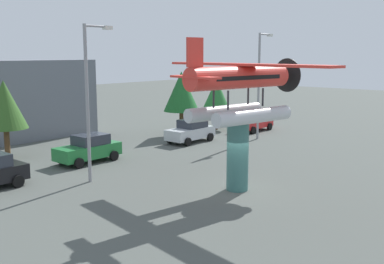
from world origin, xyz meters
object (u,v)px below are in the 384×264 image
(car_mid_green, at_px, (89,148))
(tree_far_east, at_px, (216,96))
(display_pedestal, at_px, (238,156))
(tree_east, at_px, (5,105))
(streetlight_primary, at_px, (90,92))
(streetlight_secondary, at_px, (260,78))
(car_far_silver, at_px, (191,131))
(tree_center_back, at_px, (181,92))
(floatplane_monument, at_px, (241,87))
(car_distant_red, at_px, (253,121))

(car_mid_green, xyz_separation_m, tree_far_east, (15.44, 1.65, 2.19))
(display_pedestal, height_order, tree_far_east, tree_far_east)
(display_pedestal, bearing_deg, tree_east, 104.48)
(streetlight_primary, bearing_deg, car_mid_green, 55.40)
(streetlight_primary, height_order, streetlight_secondary, streetlight_secondary)
(tree_east, bearing_deg, car_mid_green, -59.01)
(car_far_silver, bearing_deg, tree_far_east, -160.15)
(display_pedestal, distance_m, car_mid_green, 10.74)
(car_mid_green, bearing_deg, tree_center_back, -170.24)
(car_mid_green, xyz_separation_m, car_far_silver, (9.33, -0.55, 0.00))
(streetlight_secondary, bearing_deg, tree_far_east, 75.61)
(car_far_silver, relative_size, tree_east, 0.81)
(tree_center_back, bearing_deg, car_mid_green, -170.24)
(floatplane_monument, distance_m, streetlight_secondary, 14.56)
(streetlight_secondary, xyz_separation_m, tree_center_back, (-3.07, 5.65, -1.15))
(streetlight_secondary, distance_m, tree_far_east, 5.87)
(display_pedestal, xyz_separation_m, floatplane_monument, (0.13, -0.02, 3.43))
(car_mid_green, height_order, tree_center_back, tree_center_back)
(car_distant_red, relative_size, streetlight_secondary, 0.50)
(car_far_silver, bearing_deg, car_distant_red, 173.91)
(tree_far_east, bearing_deg, tree_center_back, 176.96)
(car_distant_red, bearing_deg, tree_center_back, -28.60)
(tree_center_back, xyz_separation_m, tree_far_east, (4.46, -0.24, -0.63))
(floatplane_monument, bearing_deg, tree_far_east, 51.02)
(car_far_silver, bearing_deg, display_pedestal, 50.85)
(car_distant_red, bearing_deg, display_pedestal, 30.34)
(car_mid_green, bearing_deg, streetlight_secondary, 165.01)
(car_mid_green, relative_size, car_distant_red, 1.00)
(display_pedestal, bearing_deg, car_mid_green, 95.96)
(display_pedestal, distance_m, tree_east, 16.04)
(tree_east, bearing_deg, car_distant_red, -17.23)
(display_pedestal, relative_size, car_distant_red, 0.84)
(car_far_silver, distance_m, tree_east, 13.59)
(streetlight_primary, height_order, tree_far_east, streetlight_primary)
(floatplane_monument, height_order, tree_far_east, floatplane_monument)
(car_distant_red, xyz_separation_m, tree_center_back, (-5.98, 3.26, 2.82))
(streetlight_primary, distance_m, tree_east, 8.63)
(car_mid_green, relative_size, tree_center_back, 0.78)
(car_far_silver, xyz_separation_m, streetlight_primary, (-11.92, -3.20, 3.92))
(car_far_silver, bearing_deg, streetlight_primary, 15.01)
(car_mid_green, bearing_deg, car_far_silver, 176.60)
(display_pedestal, xyz_separation_m, streetlight_secondary, (12.94, 6.88, 3.09))
(car_far_silver, relative_size, tree_center_back, 0.78)
(car_distant_red, xyz_separation_m, streetlight_secondary, (-2.91, -2.40, 3.97))
(tree_east, bearing_deg, display_pedestal, -75.52)
(tree_east, distance_m, tree_center_back, 14.16)
(streetlight_primary, bearing_deg, streetlight_secondary, -0.05)
(display_pedestal, distance_m, floatplane_monument, 3.43)
(tree_center_back, relative_size, tree_far_east, 1.17)
(car_distant_red, bearing_deg, streetlight_primary, 6.94)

